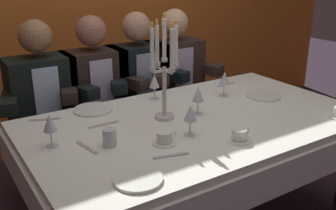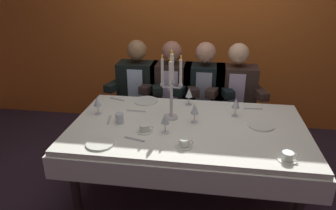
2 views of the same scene
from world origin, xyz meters
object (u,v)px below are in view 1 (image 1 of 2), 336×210
water_tumbler_0 (110,137)px  coffee_cup_2 (239,136)px  wine_glass_1 (154,82)px  seated_diner_1 (94,87)px  dinner_plate_0 (93,109)px  seated_diner_3 (174,73)px  wine_glass_3 (198,95)px  wine_glass_0 (50,124)px  candelabra (164,70)px  wine_glass_4 (190,114)px  dinner_plate_2 (263,96)px  coffee_cup_0 (165,138)px  dinner_plate_1 (138,179)px  wine_glass_2 (224,79)px  dining_table (197,138)px  seated_diner_0 (42,96)px  seated_diner_2 (137,79)px

water_tumbler_0 → coffee_cup_2: 0.63m
wine_glass_1 → seated_diner_1: bearing=115.8°
dinner_plate_0 → seated_diner_3: seated_diner_3 is taller
wine_glass_3 → coffee_cup_2: (-0.05, -0.40, -0.09)m
seated_diner_1 → seated_diner_3: same height
wine_glass_0 → candelabra: bearing=0.6°
seated_diner_1 → wine_glass_4: bearing=-85.1°
candelabra → wine_glass_3: size_ratio=3.60×
candelabra → dinner_plate_2: (0.74, -0.04, -0.27)m
wine_glass_0 → coffee_cup_0: size_ratio=1.24×
dinner_plate_0 → seated_diner_1: 0.48m
wine_glass_1 → coffee_cup_2: bearing=-87.8°
wine_glass_0 → seated_diner_3: (1.22, 0.78, -0.12)m
dinner_plate_1 → wine_glass_2: (0.99, 0.63, 0.11)m
candelabra → wine_glass_1: size_ratio=3.60×
wine_glass_2 → wine_glass_4: (-0.55, -0.38, 0.00)m
candelabra → seated_diner_3: (0.58, 0.78, -0.28)m
candelabra → water_tumbler_0: bearing=-159.4°
dining_table → wine_glass_4: bearing=-137.0°
wine_glass_4 → seated_diner_3: seated_diner_3 is taller
wine_glass_2 → water_tumbler_0: size_ratio=1.88×
wine_glass_2 → coffee_cup_2: bearing=-124.2°
water_tumbler_0 → dinner_plate_2: bearing=5.7°
candelabra → wine_glass_4: size_ratio=3.60×
wine_glass_0 → wine_glass_4: 0.68m
dinner_plate_2 → dinner_plate_0: bearing=160.2°
seated_diner_1 → seated_diner_3: (0.68, 0.00, 0.00)m
wine_glass_1 → wine_glass_4: (-0.13, -0.58, 0.00)m
dinner_plate_1 → wine_glass_1: bearing=55.3°
dinner_plate_2 → seated_diner_0: size_ratio=0.18×
wine_glass_3 → seated_diner_2: 0.83m
wine_glass_0 → wine_glass_3: (0.84, -0.04, -0.00)m
dinner_plate_1 → wine_glass_1: wine_glass_1 is taller
dining_table → coffee_cup_0: coffee_cup_0 is taller
dining_table → wine_glass_1: (-0.03, 0.42, 0.24)m
wine_glass_0 → water_tumbler_0: bearing=-31.8°
candelabra → wine_glass_0: bearing=-179.4°
water_tumbler_0 → seated_diner_3: bearing=43.3°
seated_diner_0 → seated_diner_3: same height
dinner_plate_2 → seated_diner_0: 1.46m
wine_glass_0 → wine_glass_2: (1.19, 0.13, -0.00)m
dining_table → seated_diner_1: seated_diner_1 is taller
dinner_plate_0 → dinner_plate_1: 0.86m
wine_glass_1 → coffee_cup_2: 0.77m
wine_glass_1 → wine_glass_0: bearing=-157.2°
dining_table → seated_diner_2: (0.09, 0.89, 0.11)m
dinner_plate_0 → wine_glass_3: bearing=-37.7°
water_tumbler_0 → wine_glass_1: bearing=41.4°
wine_glass_0 → dinner_plate_2: bearing=-1.4°
dining_table → water_tumbler_0: size_ratio=22.29×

